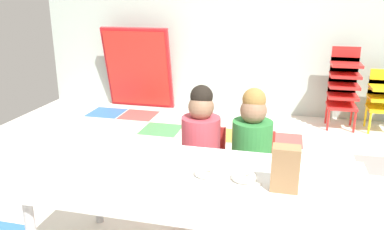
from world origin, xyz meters
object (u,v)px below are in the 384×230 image
object	(u,v)px
paper_bag_brown	(285,169)
paper_plate_near_edge	(244,181)
kid_chair_yellow_stack	(384,96)
seated_child_middle_seat	(252,143)
kid_chair_red_stack	(344,83)
donut_powdered_loose	(205,172)
seated_child_near_camera	(201,139)
craft_table	(199,186)
donut_powdered_on_plate	(244,176)
folded_activity_table	(138,69)

from	to	relation	value
paper_bag_brown	paper_plate_near_edge	world-z (taller)	paper_bag_brown
kid_chair_yellow_stack	paper_bag_brown	size ratio (longest dim) A/B	3.09
seated_child_middle_seat	kid_chair_red_stack	xyz separation A→B (m)	(0.82, 2.18, -0.04)
seated_child_middle_seat	donut_powdered_loose	world-z (taller)	seated_child_middle_seat
seated_child_near_camera	kid_chair_red_stack	bearing A→B (deg)	61.88
craft_table	kid_chair_red_stack	distance (m)	2.99
craft_table	donut_powdered_loose	world-z (taller)	donut_powdered_loose
seated_child_near_camera	kid_chair_yellow_stack	size ratio (longest dim) A/B	1.35
paper_bag_brown	donut_powdered_on_plate	size ratio (longest dim) A/B	1.72
paper_bag_brown	seated_child_middle_seat	bearing A→B (deg)	107.95
folded_activity_table	seated_child_middle_seat	bearing A→B (deg)	-53.76
seated_child_middle_seat	kid_chair_red_stack	distance (m)	2.33
kid_chair_red_stack	donut_powdered_on_plate	bearing A→B (deg)	-106.11
paper_plate_near_edge	donut_powdered_on_plate	xyz separation A→B (m)	(0.00, 0.00, 0.02)
kid_chair_yellow_stack	paper_bag_brown	xyz separation A→B (m)	(-1.05, -2.83, 0.31)
seated_child_middle_seat	craft_table	bearing A→B (deg)	-108.69
kid_chair_red_stack	folded_activity_table	world-z (taller)	folded_activity_table
folded_activity_table	donut_powdered_loose	distance (m)	3.32
seated_child_middle_seat	folded_activity_table	bearing A→B (deg)	126.24
seated_child_near_camera	kid_chair_yellow_stack	xyz separation A→B (m)	(1.60, 2.18, -0.16)
seated_child_middle_seat	kid_chair_red_stack	bearing A→B (deg)	69.28
seated_child_middle_seat	folded_activity_table	world-z (taller)	folded_activity_table
seated_child_near_camera	donut_powdered_loose	distance (m)	0.62
seated_child_near_camera	paper_plate_near_edge	world-z (taller)	seated_child_near_camera
seated_child_near_camera	kid_chair_red_stack	distance (m)	2.47
craft_table	paper_bag_brown	xyz separation A→B (m)	(0.42, -0.03, 0.16)
seated_child_middle_seat	donut_powdered_on_plate	bearing A→B (deg)	-88.48
folded_activity_table	paper_bag_brown	world-z (taller)	folded_activity_table
paper_plate_near_edge	donut_powdered_loose	world-z (taller)	donut_powdered_loose
paper_bag_brown	kid_chair_red_stack	bearing A→B (deg)	77.81
craft_table	paper_plate_near_edge	xyz separation A→B (m)	(0.23, 0.01, 0.05)
kid_chair_yellow_stack	folded_activity_table	bearing A→B (deg)	176.69
seated_child_middle_seat	donut_powdered_on_plate	xyz separation A→B (m)	(0.02, -0.62, 0.07)
kid_chair_red_stack	donut_powdered_on_plate	world-z (taller)	kid_chair_red_stack
seated_child_near_camera	paper_plate_near_edge	distance (m)	0.71
paper_plate_near_edge	donut_powdered_on_plate	world-z (taller)	donut_powdered_on_plate
kid_chair_red_stack	paper_bag_brown	xyz separation A→B (m)	(-0.61, -2.83, 0.18)
seated_child_near_camera	donut_powdered_on_plate	bearing A→B (deg)	-60.00
craft_table	seated_child_near_camera	world-z (taller)	seated_child_near_camera
kid_chair_yellow_stack	folded_activity_table	distance (m)	2.99
craft_table	seated_child_near_camera	size ratio (longest dim) A/B	1.85
seated_child_middle_seat	kid_chair_red_stack	world-z (taller)	seated_child_middle_seat
seated_child_near_camera	paper_bag_brown	bearing A→B (deg)	-49.85
seated_child_middle_seat	paper_bag_brown	size ratio (longest dim) A/B	4.17
kid_chair_yellow_stack	folded_activity_table	size ratio (longest dim) A/B	0.63
donut_powdered_loose	paper_bag_brown	bearing A→B (deg)	-8.34
seated_child_near_camera	folded_activity_table	size ratio (longest dim) A/B	0.84
donut_powdered_on_plate	kid_chair_red_stack	bearing A→B (deg)	73.89
craft_table	paper_plate_near_edge	size ratio (longest dim) A/B	9.44
kid_chair_yellow_stack	donut_powdered_loose	bearing A→B (deg)	-117.50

